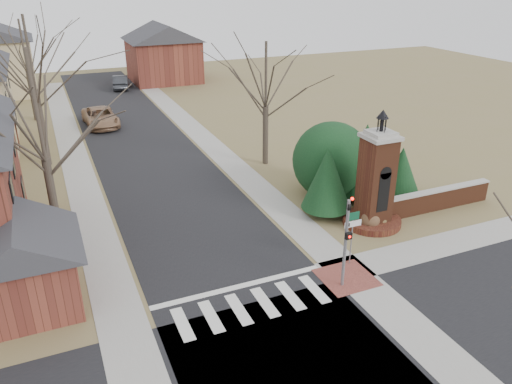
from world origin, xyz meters
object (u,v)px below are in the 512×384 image
traffic_signal_pole (347,235)px  pickup_truck (100,117)px  distant_car (121,82)px  brick_gate_monument (375,188)px  sign_post (352,228)px

traffic_signal_pole → pickup_truck: bearing=102.2°
pickup_truck → distant_car: (4.29, 15.03, -0.01)m
brick_gate_monument → pickup_truck: size_ratio=1.12×
traffic_signal_pole → pickup_truck: size_ratio=0.78×
sign_post → distant_car: size_ratio=0.57×
traffic_signal_pole → sign_post: (1.29, 1.41, -0.64)m
brick_gate_monument → distant_car: brick_gate_monument is taller
traffic_signal_pole → sign_post: size_ratio=1.64×
brick_gate_monument → pickup_truck: brick_gate_monument is taller
pickup_truck → brick_gate_monument: bearing=-68.7°
pickup_truck → traffic_signal_pole: bearing=-80.1°
brick_gate_monument → distant_car: bearing=99.6°
traffic_signal_pole → distant_car: 45.11m
traffic_signal_pole → brick_gate_monument: brick_gate_monument is taller
sign_post → traffic_signal_pole: bearing=-132.4°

